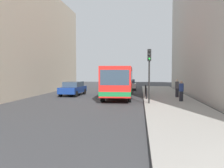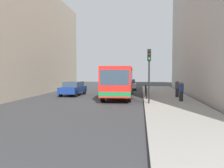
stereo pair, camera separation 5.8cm
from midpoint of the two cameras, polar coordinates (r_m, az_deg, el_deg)
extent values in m
plane|color=#38383A|center=(21.28, -1.18, -4.00)|extent=(80.00, 80.00, 0.00)
cube|color=#9E9991|center=(21.22, 13.46, -3.90)|extent=(4.40, 40.00, 0.15)
cube|color=#B2A38C|center=(29.01, -23.48, 9.83)|extent=(7.00, 32.00, 12.35)
cube|color=red|center=(24.38, 1.73, 1.01)|extent=(2.75, 11.05, 2.50)
cube|color=#197238|center=(24.43, 1.73, -1.22)|extent=(2.77, 11.07, 0.36)
cube|color=#2D3D4C|center=(18.91, 0.66, 1.52)|extent=(2.26, 0.11, 1.20)
cube|color=#2D3D4C|center=(24.87, 1.81, 1.85)|extent=(2.73, 9.45, 1.00)
cylinder|color=black|center=(20.52, 4.17, -2.86)|extent=(0.30, 1.01, 1.00)
cylinder|color=black|center=(20.70, -2.10, -2.80)|extent=(0.30, 1.01, 1.00)
cylinder|color=black|center=(28.29, 4.52, -1.27)|extent=(0.30, 1.01, 1.00)
cylinder|color=black|center=(28.42, -0.04, -1.25)|extent=(0.30, 1.01, 1.00)
cube|color=navy|center=(26.47, -8.98, -1.29)|extent=(2.04, 4.49, 0.64)
cube|color=#2D3D4C|center=(26.57, -8.88, -0.01)|extent=(1.73, 2.55, 0.52)
cylinder|color=black|center=(24.81, -8.30, -2.30)|extent=(0.25, 0.65, 0.64)
cylinder|color=black|center=(25.37, -11.82, -2.22)|extent=(0.25, 0.65, 0.64)
cylinder|color=black|center=(27.67, -6.36, -1.75)|extent=(0.25, 0.65, 0.64)
cylinder|color=black|center=(28.17, -9.57, -1.69)|extent=(0.25, 0.65, 0.64)
cube|color=silver|center=(34.76, 4.00, -0.26)|extent=(2.12, 4.52, 0.64)
cube|color=#2D3D4C|center=(34.88, 4.00, 0.70)|extent=(1.77, 2.57, 0.52)
cylinder|color=black|center=(33.31, 5.47, -0.96)|extent=(0.27, 0.65, 0.64)
cylinder|color=black|center=(33.27, 2.65, -0.95)|extent=(0.27, 0.65, 0.64)
cylinder|color=black|center=(36.30, 5.23, -0.64)|extent=(0.27, 0.65, 0.64)
cylinder|color=black|center=(36.26, 2.64, -0.63)|extent=(0.27, 0.65, 0.64)
cylinder|color=black|center=(18.76, 8.69, 0.40)|extent=(0.12, 0.12, 3.20)
cube|color=black|center=(18.78, 8.74, 6.66)|extent=(0.28, 0.24, 0.90)
sphere|color=black|center=(18.67, 8.76, 7.55)|extent=(0.16, 0.16, 0.16)
sphere|color=black|center=(18.65, 8.75, 6.69)|extent=(0.16, 0.16, 0.16)
sphere|color=green|center=(18.64, 8.74, 5.83)|extent=(0.16, 0.16, 0.16)
cylinder|color=black|center=(21.94, 8.12, -2.18)|extent=(0.11, 0.11, 0.95)
cylinder|color=black|center=(24.32, 7.99, -1.68)|extent=(0.11, 0.11, 0.95)
cylinder|color=black|center=(26.70, 7.87, -1.27)|extent=(0.11, 0.11, 0.95)
cylinder|color=#26262D|center=(20.71, 15.86, -2.76)|extent=(0.32, 0.32, 0.81)
cylinder|color=navy|center=(20.65, 15.89, -0.77)|extent=(0.38, 0.38, 0.63)
sphere|color=tan|center=(20.63, 15.91, 0.40)|extent=(0.22, 0.22, 0.22)
cylinder|color=#26262D|center=(23.92, 14.97, -1.98)|extent=(0.32, 0.32, 0.82)
cylinder|color=#4C4C51|center=(23.87, 14.99, -0.23)|extent=(0.38, 0.38, 0.64)
sphere|color=beige|center=(23.85, 15.01, 0.80)|extent=(0.23, 0.23, 0.23)
camera|label=1|loc=(0.03, -89.93, 0.00)|focal=39.30mm
camera|label=2|loc=(0.03, 90.07, 0.00)|focal=39.30mm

